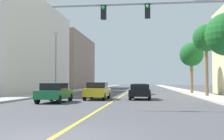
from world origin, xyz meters
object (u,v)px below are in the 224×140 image
object	(u,v)px
traffic_signal_mast	(180,24)
palm_far	(191,55)
palm_mid	(206,39)
car_green	(55,92)
car_yellow	(97,91)
street_lamp	(56,59)
car_white	(140,89)
car_black	(140,91)

from	to	relation	value
traffic_signal_mast	palm_far	size ratio (longest dim) A/B	1.73
palm_mid	car_green	bearing A→B (deg)	-146.11
car_yellow	traffic_signal_mast	bearing A→B (deg)	-52.37
traffic_signal_mast	street_lamp	world-z (taller)	street_lamp
palm_mid	palm_far	xyz separation A→B (m)	(-0.29, 7.41, -0.95)
car_green	traffic_signal_mast	bearing A→B (deg)	-25.51
car_yellow	car_white	bearing A→B (deg)	71.93
traffic_signal_mast	palm_far	world-z (taller)	palm_far
street_lamp	car_white	distance (m)	11.01
street_lamp	palm_mid	distance (m)	17.52
street_lamp	car_yellow	world-z (taller)	street_lamp
palm_mid	palm_far	size ratio (longest dim) A/B	1.13
palm_far	car_yellow	bearing A→B (deg)	-129.61
palm_mid	car_yellow	size ratio (longest dim) A/B	1.80
palm_mid	car_green	world-z (taller)	palm_mid
traffic_signal_mast	street_lamp	bearing A→B (deg)	127.58
street_lamp	palm_mid	bearing A→B (deg)	-11.75
car_black	car_green	xyz separation A→B (m)	(-6.41, -4.43, 0.05)
palm_far	car_white	distance (m)	8.07
car_green	car_yellow	bearing A→B (deg)	56.63
palm_mid	car_green	distance (m)	16.61
palm_mid	palm_far	bearing A→B (deg)	92.22
palm_far	car_green	bearing A→B (deg)	-128.31
car_white	car_black	size ratio (longest dim) A/B	0.99
car_black	car_yellow	bearing A→B (deg)	-169.52
palm_far	car_white	world-z (taller)	palm_far
car_white	car_green	bearing A→B (deg)	-111.18
palm_mid	car_black	size ratio (longest dim) A/B	1.84
street_lamp	car_white	world-z (taller)	street_lamp
palm_far	car_black	distance (m)	14.07
traffic_signal_mast	car_black	size ratio (longest dim) A/B	2.81
traffic_signal_mast	car_white	distance (m)	19.57
palm_far	car_green	distance (m)	21.09
car_black	car_green	world-z (taller)	car_green
car_green	palm_far	bearing A→B (deg)	52.20
street_lamp	traffic_signal_mast	bearing A→B (deg)	-52.42
traffic_signal_mast	car_white	xyz separation A→B (m)	(-2.65, 18.93, -4.21)
car_white	palm_far	bearing A→B (deg)	15.25
traffic_signal_mast	car_yellow	xyz separation A→B (m)	(-6.23, 8.19, -4.14)
traffic_signal_mast	car_green	distance (m)	10.67
car_green	palm_mid	bearing A→B (deg)	34.40
car_white	car_green	xyz separation A→B (m)	(-6.18, -14.61, 0.06)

